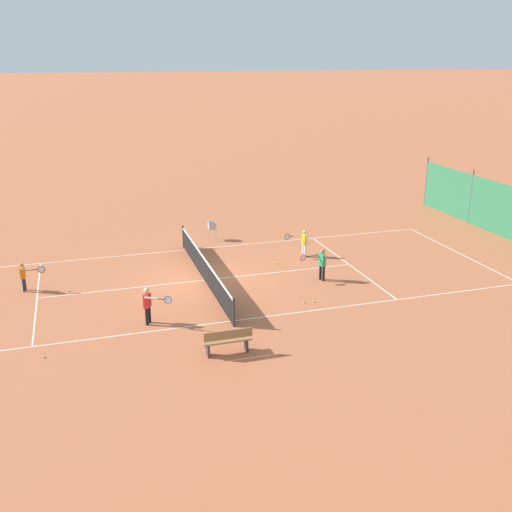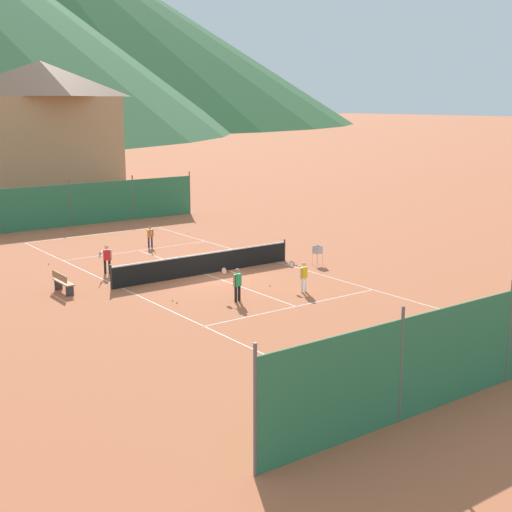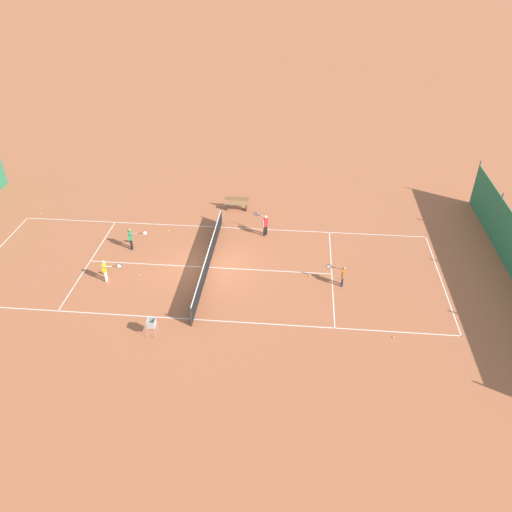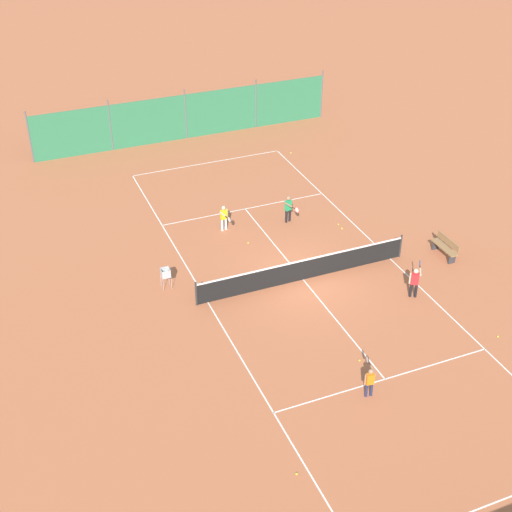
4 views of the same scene
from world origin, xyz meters
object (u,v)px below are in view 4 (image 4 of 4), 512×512
object	(u,v)px
tennis_ball_alley_right	(339,224)
player_far_baseline	(370,379)
tennis_ball_service_box	(498,337)
tennis_ball_by_net_left	(248,243)
courtside_bench	(445,247)
tennis_ball_by_net_right	(342,228)
tennis_ball_mid_court	(297,474)
player_far_service	(289,207)
tennis_ball_far_corner	(359,360)
ball_hopper	(166,274)
tennis_net	(303,269)
tennis_ball_near_corner	(291,153)
player_near_baseline	(415,280)
player_near_service	(224,217)

from	to	relation	value
tennis_ball_alley_right	player_far_baseline	bearing A→B (deg)	67.06
tennis_ball_service_box	tennis_ball_by_net_left	size ratio (longest dim) A/B	1.00
tennis_ball_service_box	player_far_baseline	bearing A→B (deg)	7.63
courtside_bench	tennis_ball_by_net_right	bearing A→B (deg)	-50.91
player_far_baseline	tennis_ball_mid_court	world-z (taller)	player_far_baseline
player_far_service	tennis_ball_far_corner	bearing A→B (deg)	79.93
player_far_baseline	ball_hopper	world-z (taller)	player_far_baseline
player_far_service	tennis_ball_by_net_left	xyz separation A→B (m)	(2.43, 1.06, -0.73)
tennis_net	player_far_baseline	size ratio (longest dim) A/B	8.12
tennis_net	tennis_ball_near_corner	world-z (taller)	tennis_net
tennis_ball_mid_court	tennis_ball_far_corner	xyz separation A→B (m)	(-4.13, -3.65, 0.00)
tennis_ball_alley_right	player_far_service	bearing A→B (deg)	-29.27
player_far_service	tennis_ball_near_corner	world-z (taller)	player_far_service
tennis_ball_by_net_right	ball_hopper	bearing A→B (deg)	9.22
player_near_baseline	tennis_ball_near_corner	distance (m)	14.04
tennis_ball_alley_right	ball_hopper	xyz separation A→B (m)	(8.70, 1.79, 0.62)
tennis_ball_alley_right	tennis_ball_mid_court	world-z (taller)	same
tennis_net	tennis_ball_service_box	xyz separation A→B (m)	(-4.95, 6.03, -0.47)
player_near_service	courtside_bench	xyz separation A→B (m)	(-7.95, 5.58, -0.27)
tennis_ball_near_corner	player_near_service	bearing A→B (deg)	45.68
player_far_baseline	tennis_ball_far_corner	xyz separation A→B (m)	(-0.56, -1.55, -0.63)
player_far_baseline	tennis_ball_mid_court	bearing A→B (deg)	30.41
tennis_ball_far_corner	ball_hopper	bearing A→B (deg)	-54.02
tennis_ball_alley_right	player_near_service	bearing A→B (deg)	-17.06
tennis_ball_alley_right	courtside_bench	bearing A→B (deg)	126.03
player_far_baseline	tennis_ball_near_corner	world-z (taller)	player_far_baseline
tennis_ball_far_corner	ball_hopper	xyz separation A→B (m)	(4.95, -6.82, 0.62)
player_near_service	courtside_bench	bearing A→B (deg)	144.94
tennis_ball_by_net_left	tennis_ball_by_net_right	bearing A→B (deg)	174.11
player_far_service	tennis_ball_by_net_left	size ratio (longest dim) A/B	19.94
ball_hopper	player_near_service	bearing A→B (deg)	-137.96
player_far_service	tennis_ball_service_box	size ratio (longest dim) A/B	19.94
tennis_ball_far_corner	ball_hopper	world-z (taller)	ball_hopper
player_far_service	tennis_ball_service_box	distance (m)	11.13
tennis_ball_by_net_left	courtside_bench	world-z (taller)	courtside_bench
tennis_net	ball_hopper	world-z (taller)	tennis_net
player_near_service	courtside_bench	distance (m)	9.71
ball_hopper	courtside_bench	world-z (taller)	ball_hopper
tennis_net	player_near_service	distance (m)	5.15
player_far_baseline	tennis_ball_service_box	xyz separation A→B (m)	(-5.85, -0.78, -0.63)
tennis_ball_near_corner	ball_hopper	bearing A→B (deg)	44.38
player_near_service	tennis_ball_by_net_left	bearing A→B (deg)	111.10
tennis_ball_service_box	tennis_ball_mid_court	bearing A→B (deg)	16.99
player_near_baseline	player_far_baseline	xyz separation A→B (m)	(4.40, 4.15, -0.09)
courtside_bench	tennis_ball_near_corner	bearing A→B (deg)	-82.02
player_near_baseline	tennis_ball_service_box	bearing A→B (deg)	113.38
ball_hopper	tennis_ball_by_net_left	bearing A→B (deg)	-156.36
player_near_baseline	player_far_service	world-z (taller)	player_far_service
tennis_net	player_near_service	size ratio (longest dim) A/B	7.46
player_far_service	tennis_ball_mid_court	bearing A→B (deg)	66.38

